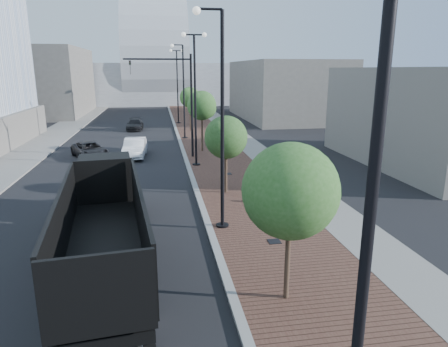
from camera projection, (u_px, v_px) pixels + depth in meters
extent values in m
cube|color=#4C2D23|center=(206.00, 129.00, 47.00)|extent=(7.00, 140.00, 0.12)
cube|color=slate|center=(229.00, 129.00, 47.42)|extent=(2.40, 140.00, 0.13)
cube|color=gray|center=(176.00, 130.00, 46.45)|extent=(0.30, 140.00, 0.14)
cube|color=slate|center=(58.00, 133.00, 44.40)|extent=(4.00, 140.00, 0.12)
cube|color=black|center=(106.00, 183.00, 19.26)|extent=(2.61, 2.69, 2.46)
cube|color=black|center=(107.00, 190.00, 20.86)|extent=(2.30, 0.71, 1.23)
cube|color=black|center=(107.00, 205.00, 18.02)|extent=(2.43, 1.00, 0.47)
cube|color=black|center=(106.00, 259.00, 12.88)|extent=(3.17, 8.88, 0.33)
cube|color=black|center=(105.00, 248.00, 12.79)|extent=(3.27, 8.89, 0.11)
cube|color=black|center=(62.00, 224.00, 12.25)|extent=(1.03, 8.65, 1.89)
cube|color=black|center=(141.00, 216.00, 12.86)|extent=(1.03, 8.65, 1.89)
cube|color=black|center=(99.00, 296.00, 8.32)|extent=(2.36, 0.36, 1.89)
cube|color=black|center=(104.00, 182.00, 16.79)|extent=(2.36, 0.36, 1.89)
cylinder|color=black|center=(85.00, 210.00, 18.72)|extent=(0.39, 1.06, 1.04)
cylinder|color=silver|center=(85.00, 210.00, 18.72)|extent=(0.38, 0.60, 0.57)
cylinder|color=black|center=(129.00, 206.00, 19.23)|extent=(0.39, 1.06, 1.04)
cylinder|color=silver|center=(129.00, 206.00, 19.23)|extent=(0.38, 0.60, 0.57)
cylinder|color=black|center=(87.00, 200.00, 20.21)|extent=(0.39, 1.06, 1.04)
cylinder|color=silver|center=(87.00, 200.00, 20.21)|extent=(0.38, 0.60, 0.57)
cylinder|color=black|center=(128.00, 196.00, 20.72)|extent=(0.39, 1.06, 1.04)
cylinder|color=silver|center=(128.00, 196.00, 20.72)|extent=(0.38, 0.60, 0.57)
cylinder|color=black|center=(148.00, 341.00, 9.71)|extent=(0.39, 1.06, 1.04)
cylinder|color=silver|center=(148.00, 341.00, 9.71)|extent=(0.38, 0.60, 0.57)
cylinder|color=black|center=(66.00, 324.00, 10.32)|extent=(0.39, 1.06, 1.04)
cylinder|color=silver|center=(66.00, 324.00, 10.32)|extent=(0.38, 0.60, 0.57)
cylinder|color=black|center=(144.00, 312.00, 10.83)|extent=(0.39, 1.06, 1.04)
cylinder|color=silver|center=(144.00, 312.00, 10.83)|extent=(0.38, 0.60, 0.57)
cylinder|color=black|center=(81.00, 237.00, 15.73)|extent=(0.39, 1.06, 1.04)
cylinder|color=silver|center=(81.00, 237.00, 15.73)|extent=(0.38, 0.60, 0.57)
cylinder|color=black|center=(133.00, 231.00, 16.24)|extent=(0.39, 1.06, 1.04)
cylinder|color=silver|center=(133.00, 231.00, 16.24)|extent=(0.38, 0.60, 0.57)
cylinder|color=black|center=(83.00, 226.00, 16.85)|extent=(0.39, 1.06, 1.04)
cylinder|color=silver|center=(83.00, 226.00, 16.85)|extent=(0.38, 0.60, 0.57)
cylinder|color=black|center=(131.00, 221.00, 17.36)|extent=(0.39, 1.06, 1.04)
cylinder|color=silver|center=(131.00, 221.00, 17.36)|extent=(0.38, 0.60, 0.57)
imported|color=white|center=(135.00, 148.00, 32.39)|extent=(1.86, 4.66, 1.51)
imported|color=black|center=(90.00, 150.00, 32.09)|extent=(3.74, 4.93, 1.24)
imported|color=black|center=(135.00, 124.00, 46.91)|extent=(1.90, 4.36, 1.25)
imported|color=black|center=(318.00, 190.00, 20.57)|extent=(0.72, 0.54, 1.78)
cylinder|color=black|center=(367.00, 246.00, 5.28)|extent=(0.16, 0.16, 9.00)
cylinder|color=black|center=(222.00, 226.00, 17.88)|extent=(0.56, 0.56, 0.20)
cylinder|color=black|center=(222.00, 125.00, 16.74)|extent=(0.16, 0.16, 9.00)
cylinder|color=black|center=(209.00, 9.00, 15.53)|extent=(1.00, 0.10, 0.10)
sphere|color=silver|center=(197.00, 11.00, 15.47)|extent=(0.32, 0.32, 0.32)
cylinder|color=black|center=(196.00, 165.00, 29.34)|extent=(0.56, 0.56, 0.20)
cylinder|color=black|center=(195.00, 102.00, 28.20)|extent=(0.16, 0.16, 9.00)
cylinder|color=black|center=(194.00, 35.00, 27.07)|extent=(1.40, 0.10, 0.10)
sphere|color=silver|center=(184.00, 35.00, 26.96)|extent=(0.32, 0.32, 0.32)
sphere|color=silver|center=(204.00, 35.00, 27.18)|extent=(0.32, 0.32, 0.32)
cylinder|color=black|center=(185.00, 138.00, 40.80)|extent=(0.56, 0.56, 0.20)
cylinder|color=black|center=(184.00, 93.00, 39.67)|extent=(0.16, 0.16, 9.00)
cylinder|color=black|center=(177.00, 45.00, 38.46)|extent=(1.00, 0.10, 0.10)
sphere|color=silver|center=(172.00, 46.00, 38.40)|extent=(0.32, 0.32, 0.32)
cylinder|color=black|center=(179.00, 123.00, 52.26)|extent=(0.56, 0.56, 0.20)
cylinder|color=black|center=(177.00, 87.00, 51.13)|extent=(0.16, 0.16, 9.00)
cylinder|color=black|center=(176.00, 51.00, 50.00)|extent=(1.40, 0.10, 0.10)
sphere|color=silver|center=(171.00, 50.00, 49.89)|extent=(0.32, 0.32, 0.32)
sphere|color=silver|center=(182.00, 51.00, 50.11)|extent=(0.32, 0.32, 0.32)
cylinder|color=black|center=(192.00, 107.00, 31.23)|extent=(0.18, 0.18, 8.00)
cylinder|color=black|center=(157.00, 59.00, 29.93)|extent=(5.00, 0.12, 0.12)
imported|color=black|center=(130.00, 67.00, 29.77)|extent=(0.16, 0.20, 1.00)
cylinder|color=#382619|center=(288.00, 251.00, 11.92)|extent=(0.16, 0.16, 3.28)
sphere|color=#2B591E|center=(290.00, 191.00, 11.45)|extent=(2.80, 2.80, 2.80)
sphere|color=#2B591E|center=(300.00, 195.00, 11.86)|extent=(1.96, 1.96, 1.96)
sphere|color=#2B591E|center=(284.00, 183.00, 11.03)|extent=(1.68, 1.68, 1.68)
cylinder|color=#382619|center=(226.00, 168.00, 22.45)|extent=(0.16, 0.16, 3.04)
sphere|color=#254D1A|center=(226.00, 137.00, 22.02)|extent=(2.37, 2.37, 2.37)
sphere|color=#254D1A|center=(232.00, 140.00, 22.42)|extent=(1.66, 1.66, 1.66)
sphere|color=#254D1A|center=(221.00, 133.00, 21.61)|extent=(1.42, 1.42, 1.42)
cylinder|color=#382619|center=(202.00, 131.00, 33.83)|extent=(0.16, 0.16, 3.69)
sphere|color=#28551D|center=(202.00, 106.00, 33.30)|extent=(2.44, 2.44, 2.44)
sphere|color=#28551D|center=(206.00, 108.00, 33.72)|extent=(1.71, 1.71, 1.71)
sphere|color=#28551D|center=(198.00, 101.00, 32.88)|extent=(1.46, 1.46, 1.46)
cylinder|color=#382619|center=(190.00, 116.00, 45.31)|extent=(0.16, 0.16, 3.57)
sphere|color=#316321|center=(190.00, 97.00, 44.80)|extent=(2.30, 2.30, 2.30)
sphere|color=#316321|center=(193.00, 99.00, 45.21)|extent=(1.61, 1.61, 1.61)
sphere|color=#316321|center=(187.00, 94.00, 44.37)|extent=(1.38, 1.38, 1.38)
cube|color=#9FA2A8|center=(156.00, 83.00, 88.12)|extent=(50.00, 28.00, 8.00)
cube|color=#5F5B55|center=(37.00, 82.00, 61.17)|extent=(14.00, 20.00, 10.00)
cube|color=#64605A|center=(284.00, 90.00, 57.52)|extent=(12.00, 22.00, 8.00)
cube|color=slate|center=(436.00, 117.00, 29.31)|extent=(10.00, 16.00, 7.00)
cube|color=black|center=(274.00, 241.00, 16.24)|extent=(0.50, 0.50, 0.02)
cube|color=black|center=(228.00, 174.00, 26.75)|extent=(0.50, 0.50, 0.02)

